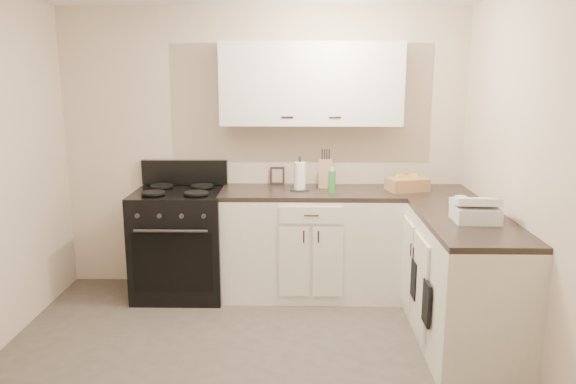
{
  "coord_description": "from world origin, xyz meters",
  "views": [
    {
      "loc": [
        0.32,
        -3.23,
        1.94
      ],
      "look_at": [
        0.24,
        0.85,
        1.06
      ],
      "focal_mm": 35.0,
      "sensor_mm": 36.0,
      "label": 1
    }
  ],
  "objects_px": {
    "paper_towel": "(300,176)",
    "wicker_basket": "(407,184)",
    "stove": "(181,244)",
    "knife_block": "(326,173)",
    "countertop_grill": "(475,214)"
  },
  "relations": [
    {
      "from": "paper_towel",
      "to": "wicker_basket",
      "type": "height_order",
      "value": "paper_towel"
    },
    {
      "from": "stove",
      "to": "wicker_basket",
      "type": "distance_m",
      "value": 2.04
    },
    {
      "from": "stove",
      "to": "knife_block",
      "type": "bearing_deg",
      "value": 6.93
    },
    {
      "from": "stove",
      "to": "countertop_grill",
      "type": "xyz_separation_m",
      "value": [
        2.24,
        -0.98,
        0.53
      ]
    },
    {
      "from": "knife_block",
      "to": "paper_towel",
      "type": "bearing_deg",
      "value": -146.97
    },
    {
      "from": "countertop_grill",
      "to": "wicker_basket",
      "type": "bearing_deg",
      "value": 106.49
    },
    {
      "from": "countertop_grill",
      "to": "paper_towel",
      "type": "bearing_deg",
      "value": 141.01
    },
    {
      "from": "knife_block",
      "to": "countertop_grill",
      "type": "height_order",
      "value": "knife_block"
    },
    {
      "from": "paper_towel",
      "to": "countertop_grill",
      "type": "distance_m",
      "value": 1.57
    },
    {
      "from": "knife_block",
      "to": "wicker_basket",
      "type": "bearing_deg",
      "value": -4.23
    },
    {
      "from": "wicker_basket",
      "to": "countertop_grill",
      "type": "distance_m",
      "value": 1.05
    },
    {
      "from": "paper_towel",
      "to": "countertop_grill",
      "type": "bearing_deg",
      "value": -40.23
    },
    {
      "from": "stove",
      "to": "countertop_grill",
      "type": "distance_m",
      "value": 2.5
    },
    {
      "from": "knife_block",
      "to": "paper_towel",
      "type": "relative_size",
      "value": 1.03
    },
    {
      "from": "paper_towel",
      "to": "countertop_grill",
      "type": "xyz_separation_m",
      "value": [
        1.2,
        -1.01,
        -0.07
      ]
    }
  ]
}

